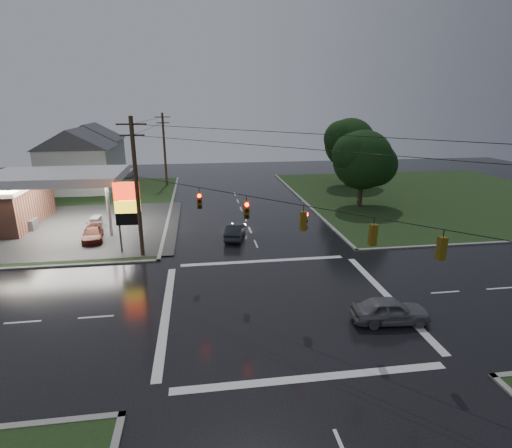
{
  "coord_description": "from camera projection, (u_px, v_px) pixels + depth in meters",
  "views": [
    {
      "loc": [
        -4.72,
        -21.71,
        12.0
      ],
      "look_at": [
        -0.53,
        7.24,
        3.0
      ],
      "focal_mm": 28.0,
      "sensor_mm": 36.0,
      "label": 1
    }
  ],
  "objects": [
    {
      "name": "pylon_sign",
      "position": [
        128.0,
        205.0,
        32.03
      ],
      "size": [
        2.0,
        0.35,
        6.0
      ],
      "color": "#59595E",
      "rests_on": "ground"
    },
    {
      "name": "car_crossing",
      "position": [
        390.0,
        310.0,
        22.48
      ],
      "size": [
        4.45,
        2.08,
        1.47
      ],
      "primitive_type": "imported",
      "rotation": [
        0.0,
        0.0,
        1.49
      ],
      "color": "slate",
      "rests_on": "ground"
    },
    {
      "name": "traffic_signals",
      "position": [
        284.0,
        202.0,
        22.79
      ],
      "size": [
        26.87,
        26.87,
        1.47
      ],
      "color": "black",
      "rests_on": "ground"
    },
    {
      "name": "house_near",
      "position": [
        79.0,
        159.0,
        54.61
      ],
      "size": [
        11.05,
        8.48,
        8.6
      ],
      "color": "silver",
      "rests_on": "ground"
    },
    {
      "name": "utility_pole_nw",
      "position": [
        137.0,
        187.0,
        30.72
      ],
      "size": [
        2.2,
        0.32,
        11.0
      ],
      "color": "#382619",
      "rests_on": "ground"
    },
    {
      "name": "grass_ne",
      "position": [
        434.0,
        196.0,
        52.85
      ],
      "size": [
        36.0,
        36.0,
        0.08
      ],
      "primitive_type": "cube",
      "color": "black",
      "rests_on": "ground"
    },
    {
      "name": "utility_pole_n",
      "position": [
        164.0,
        149.0,
        57.75
      ],
      "size": [
        2.2,
        0.32,
        10.5
      ],
      "color": "#382619",
      "rests_on": "ground"
    },
    {
      "name": "car_pump",
      "position": [
        93.0,
        234.0,
        35.81
      ],
      "size": [
        2.35,
        4.38,
        1.21
      ],
      "primitive_type": "imported",
      "rotation": [
        0.0,
        0.0,
        0.17
      ],
      "color": "#592014",
      "rests_on": "ground"
    },
    {
      "name": "grass_nw",
      "position": [
        13.0,
        210.0,
        45.74
      ],
      "size": [
        36.0,
        36.0,
        0.08
      ],
      "primitive_type": "cube",
      "color": "black",
      "rests_on": "ground"
    },
    {
      "name": "tree_ne_far",
      "position": [
        351.0,
        144.0,
        57.39
      ],
      "size": [
        8.46,
        7.2,
        9.8
      ],
      "color": "black",
      "rests_on": "ground"
    },
    {
      "name": "ground",
      "position": [
        281.0,
        304.0,
        24.71
      ],
      "size": [
        120.0,
        120.0,
        0.0
      ],
      "primitive_type": "plane",
      "color": "black",
      "rests_on": "ground"
    },
    {
      "name": "car_north",
      "position": [
        235.0,
        231.0,
        36.38
      ],
      "size": [
        2.39,
        4.37,
        1.37
      ],
      "primitive_type": "imported",
      "rotation": [
        0.0,
        0.0,
        2.9
      ],
      "color": "black",
      "rests_on": "ground"
    },
    {
      "name": "house_far",
      "position": [
        92.0,
        150.0,
        65.82
      ],
      "size": [
        11.05,
        8.48,
        8.6
      ],
      "color": "silver",
      "rests_on": "ground"
    },
    {
      "name": "tree_ne_near",
      "position": [
        364.0,
        160.0,
        45.81
      ],
      "size": [
        7.99,
        6.8,
        8.98
      ],
      "color": "black",
      "rests_on": "ground"
    }
  ]
}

